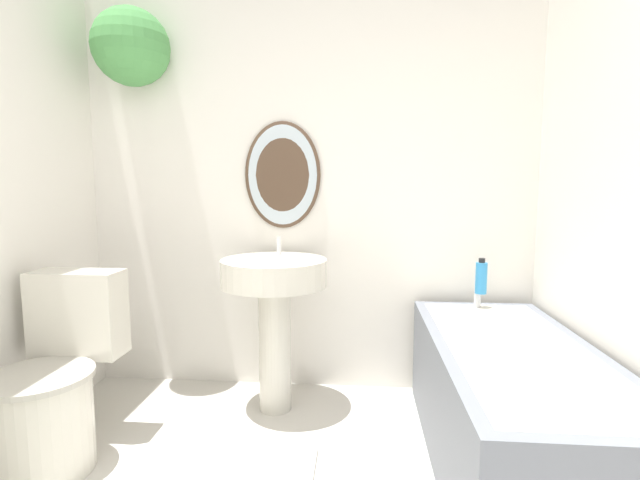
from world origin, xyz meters
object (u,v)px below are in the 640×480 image
pedestal_sink (274,297)px  bathtub (512,407)px  toilet (54,386)px  shampoo_bottle (481,277)px

pedestal_sink → bathtub: size_ratio=0.63×
pedestal_sink → toilet: bearing=-148.0°
shampoo_bottle → pedestal_sink: bearing=-172.3°
toilet → pedestal_sink: 1.05m
pedestal_sink → bathtub: (1.07, -0.46, -0.33)m
toilet → pedestal_sink: (0.86, 0.54, 0.28)m
bathtub → shampoo_bottle: bearing=89.0°
toilet → pedestal_sink: bearing=32.0°
pedestal_sink → shampoo_bottle: pedestal_sink is taller
shampoo_bottle → toilet: bearing=-160.6°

